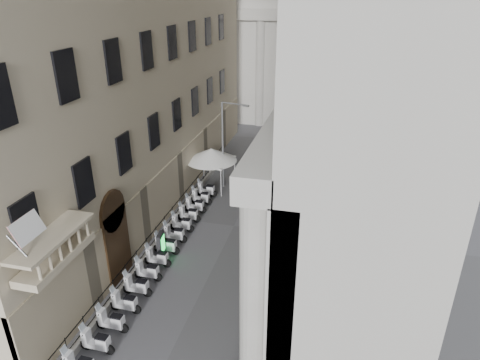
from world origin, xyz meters
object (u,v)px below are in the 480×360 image
object	(u,v)px
pedestrian_a	(285,161)
pedestrian_b	(292,157)
street_lamp	(225,138)
security_tent	(210,154)
info_kiosk	(161,247)

from	to	relation	value
pedestrian_a	pedestrian_b	size ratio (longest dim) A/B	1.02
street_lamp	security_tent	bearing A→B (deg)	-168.56
pedestrian_a	pedestrian_b	bearing A→B (deg)	-130.67
street_lamp	pedestrian_a	size ratio (longest dim) A/B	3.61
street_lamp	pedestrian_b	bearing A→B (deg)	61.24
info_kiosk	pedestrian_b	world-z (taller)	pedestrian_b
street_lamp	info_kiosk	xyz separation A→B (m)	(-1.08, -11.05, -3.37)
street_lamp	pedestrian_b	world-z (taller)	street_lamp
security_tent	pedestrian_a	bearing A→B (deg)	37.23
security_tent	street_lamp	size ratio (longest dim) A/B	0.57
pedestrian_a	pedestrian_b	xyz separation A→B (m)	(0.51, 1.20, -0.02)
street_lamp	pedestrian_a	world-z (taller)	street_lamp
info_kiosk	pedestrian_a	distance (m)	16.33
security_tent	pedestrian_b	xyz separation A→B (m)	(6.21, 5.53, -1.86)
street_lamp	pedestrian_a	bearing A→B (deg)	57.45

